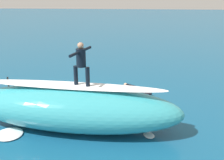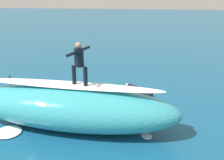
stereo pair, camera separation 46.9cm
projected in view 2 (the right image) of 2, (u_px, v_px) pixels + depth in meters
name	position (u px, v px, depth m)	size (l,w,h in m)	color
ground_plane	(90.00, 103.00, 13.36)	(120.00, 120.00, 0.00)	#145175
wave_crest	(72.00, 107.00, 10.79)	(8.63, 2.47, 1.82)	teal
wave_foam_lip	(71.00, 85.00, 10.48)	(7.33, 0.86, 0.08)	white
surfboard_riding	(80.00, 86.00, 10.41)	(2.25, 0.47, 0.07)	yellow
surfer_riding	(79.00, 61.00, 10.08)	(0.64, 1.54, 1.68)	black
surfboard_paddling	(134.00, 91.00, 14.79)	(2.31, 0.57, 0.08)	#E0563D
surfer_paddling	(136.00, 89.00, 14.65)	(1.52, 1.22, 0.32)	black
buoy_marker	(12.00, 93.00, 13.64)	(0.77, 0.77, 1.31)	orange
foam_patch_near	(8.00, 132.00, 10.64)	(1.06, 1.06, 0.10)	white
foam_patch_mid	(146.00, 136.00, 10.36)	(0.53, 0.39, 0.10)	white
foam_patch_far	(125.00, 102.00, 13.39)	(0.97, 0.59, 0.15)	white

